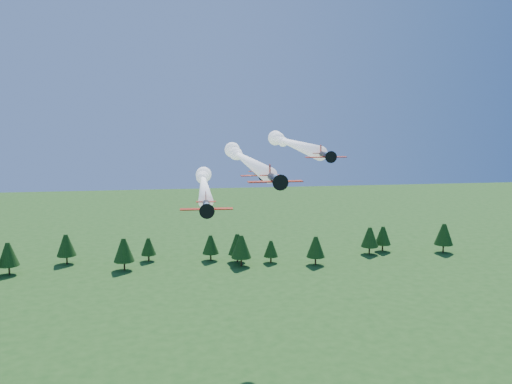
{
  "coord_description": "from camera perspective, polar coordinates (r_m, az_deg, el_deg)",
  "views": [
    {
      "loc": [
        -15.17,
        -90.9,
        56.55
      ],
      "look_at": [
        -2.2,
        0.0,
        42.63
      ],
      "focal_mm": 40.0,
      "sensor_mm": 36.0,
      "label": 1
    }
  ],
  "objects": [
    {
      "name": "plane_lead",
      "position": [
        117.64,
        -1.16,
        3.33
      ],
      "size": [
        8.33,
        60.39,
        3.7
      ],
      "rotation": [
        0.0,
        0.0,
        0.02
      ],
      "color": "black",
      "rests_on": "ground"
    },
    {
      "name": "plane_left",
      "position": [
        119.49,
        -5.24,
        0.84
      ],
      "size": [
        8.56,
        49.95,
        3.7
      ],
      "rotation": [
        0.0,
        0.0,
        -0.04
      ],
      "color": "black",
      "rests_on": "ground"
    },
    {
      "name": "plane_slot",
      "position": [
        99.74,
        0.31,
        1.85
      ],
      "size": [
        6.7,
        7.28,
        2.35
      ],
      "rotation": [
        0.0,
        0.0,
        0.08
      ],
      "color": "black",
      "rests_on": "ground"
    },
    {
      "name": "treeline",
      "position": [
        207.22,
        -3.62,
        -5.32
      ],
      "size": [
        171.91,
        21.59,
        11.34
      ],
      "color": "#382314",
      "rests_on": "ground"
    },
    {
      "name": "plane_right",
      "position": [
        125.0,
        3.48,
        4.9
      ],
      "size": [
        6.87,
        55.8,
        3.7
      ],
      "rotation": [
        0.0,
        0.0,
        -0.01
      ],
      "color": "black",
      "rests_on": "ground"
    }
  ]
}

